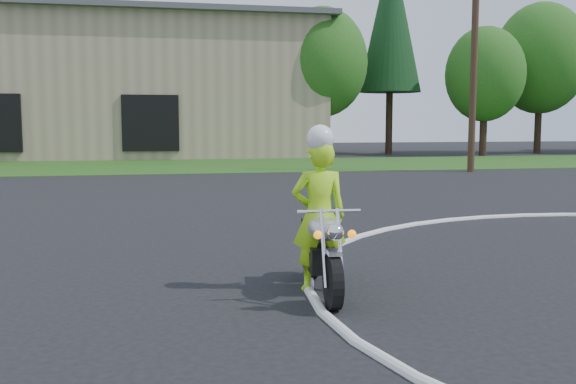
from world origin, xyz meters
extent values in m
cube|color=#1E4714|center=(0.00, 27.00, 0.01)|extent=(120.00, 10.00, 0.02)
cylinder|color=black|center=(-5.84, 3.16, 0.31)|extent=(0.16, 0.62, 0.61)
cylinder|color=black|center=(-5.75, 4.58, 0.31)|extent=(0.16, 0.62, 0.61)
cube|color=black|center=(-5.79, 3.92, 0.41)|extent=(0.32, 0.58, 0.31)
ellipsoid|color=silver|center=(-5.81, 3.72, 0.79)|extent=(0.41, 0.67, 0.29)
cube|color=black|center=(-5.77, 4.23, 0.75)|extent=(0.30, 0.63, 0.10)
cylinder|color=silver|center=(-5.93, 3.25, 0.66)|extent=(0.07, 0.37, 0.82)
cylinder|color=white|center=(-5.75, 3.24, 0.66)|extent=(0.07, 0.37, 0.82)
cube|color=#BBBCC2|center=(-5.84, 3.14, 0.63)|extent=(0.16, 0.23, 0.05)
cylinder|color=white|center=(-5.83, 3.41, 1.04)|extent=(0.71, 0.08, 0.04)
sphere|color=white|center=(-5.85, 3.06, 0.87)|extent=(0.18, 0.18, 0.18)
sphere|color=orange|center=(-6.03, 3.09, 0.83)|extent=(0.09, 0.09, 0.09)
sphere|color=orange|center=(-5.67, 3.07, 0.83)|extent=(0.09, 0.09, 0.09)
cylinder|color=white|center=(-5.60, 4.32, 0.31)|extent=(0.14, 0.82, 0.08)
imported|color=#ABF519|center=(-5.80, 3.97, 0.90)|extent=(0.68, 0.47, 1.80)
sphere|color=white|center=(-5.80, 3.92, 1.83)|extent=(0.32, 0.32, 0.32)
cube|color=black|center=(-8.00, 31.90, 2.00)|extent=(3.00, 0.16, 3.00)
cylinder|color=#382619|center=(2.00, 34.00, 1.62)|extent=(0.44, 0.44, 3.24)
ellipsoid|color=#1E5116|center=(2.00, 34.00, 5.58)|extent=(5.40, 5.40, 6.48)
cylinder|color=#382619|center=(7.00, 36.00, 1.98)|extent=(0.44, 0.44, 3.96)
cone|color=black|center=(7.00, 36.00, 8.63)|extent=(3.96, 3.96, 9.35)
cylinder|color=#382619|center=(12.00, 33.00, 1.44)|extent=(0.44, 0.44, 2.88)
ellipsoid|color=#1E5116|center=(12.00, 33.00, 4.96)|extent=(4.80, 4.80, 5.76)
cylinder|color=#382619|center=(17.00, 35.00, 1.80)|extent=(0.44, 0.44, 3.60)
ellipsoid|color=#1E5116|center=(17.00, 35.00, 6.20)|extent=(6.00, 6.00, 7.20)
cylinder|color=#382619|center=(-2.00, 35.00, 1.44)|extent=(0.44, 0.44, 2.88)
ellipsoid|color=#1E5116|center=(-2.00, 35.00, 4.96)|extent=(4.80, 4.80, 5.76)
cylinder|color=#473321|center=(5.00, 21.00, 5.00)|extent=(0.28, 0.28, 10.00)
camera|label=1|loc=(-7.67, -3.36, 2.01)|focal=40.00mm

